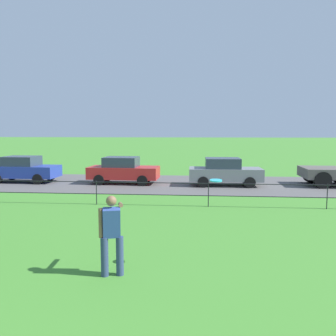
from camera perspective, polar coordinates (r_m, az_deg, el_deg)
street_strip at (r=20.62m, az=-6.78°, el=-2.43°), size 80.00×7.30×0.01m
park_fence at (r=14.80m, az=-11.61°, el=-3.30°), size 37.02×0.04×1.00m
person_thrower at (r=7.57m, az=-9.16°, el=-10.38°), size 0.50×0.86×1.73m
frisbee at (r=7.68m, az=7.82°, el=-2.03°), size 0.28×0.28×0.05m
car_blue_far_right at (r=22.51m, az=-22.50°, el=-0.15°), size 4.03×1.87×1.54m
car_red_far_left at (r=20.39m, az=-7.31°, el=-0.35°), size 4.04×1.90×1.54m
car_grey_center at (r=19.74m, az=9.21°, el=-0.59°), size 4.03×1.87×1.54m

